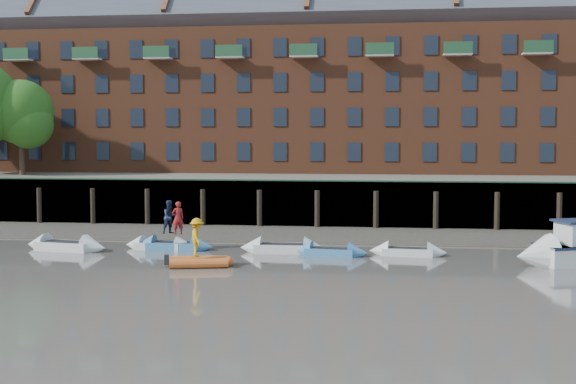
% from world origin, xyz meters
% --- Properties ---
extents(ground, '(220.00, 220.00, 0.00)m').
position_xyz_m(ground, '(0.00, 0.00, 0.00)').
color(ground, '#605B53').
rests_on(ground, ground).
extents(foreshore, '(110.00, 8.00, 0.50)m').
position_xyz_m(foreshore, '(0.00, 18.00, 0.00)').
color(foreshore, '#3D382F').
rests_on(foreshore, ground).
extents(mud_band, '(110.00, 1.60, 0.10)m').
position_xyz_m(mud_band, '(0.00, 14.60, 0.00)').
color(mud_band, '#4C4336').
rests_on(mud_band, ground).
extents(river_wall, '(110.00, 1.23, 3.30)m').
position_xyz_m(river_wall, '(-0.00, 22.38, 1.59)').
color(river_wall, '#2D2A26').
rests_on(river_wall, ground).
extents(bank_terrace, '(110.00, 28.00, 3.20)m').
position_xyz_m(bank_terrace, '(0.00, 36.00, 1.60)').
color(bank_terrace, '#5E594D').
rests_on(bank_terrace, ground).
extents(apartment_terrace, '(80.60, 15.56, 20.98)m').
position_xyz_m(apartment_terrace, '(-0.00, 36.99, 12.82)').
color(apartment_terrace, brown).
rests_on(apartment_terrace, bank_terrace).
extents(rowboat_1, '(5.14, 2.34, 1.44)m').
position_xyz_m(rowboat_1, '(-10.87, 9.58, 0.25)').
color(rowboat_1, silver).
rests_on(rowboat_1, ground).
extents(rowboat_2, '(4.26, 1.71, 1.20)m').
position_xyz_m(rowboat_2, '(-5.79, 10.63, 0.21)').
color(rowboat_2, silver).
rests_on(rowboat_2, ground).
extents(rowboat_3, '(4.50, 1.41, 1.30)m').
position_xyz_m(rowboat_3, '(-4.98, 10.55, 0.23)').
color(rowboat_3, teal).
rests_on(rowboat_3, ground).
extents(rowboat_4, '(4.73, 1.38, 1.37)m').
position_xyz_m(rowboat_4, '(1.20, 10.39, 0.24)').
color(rowboat_4, silver).
rests_on(rowboat_4, ground).
extents(rowboat_5, '(4.15, 1.68, 1.17)m').
position_xyz_m(rowboat_5, '(3.86, 9.62, 0.21)').
color(rowboat_5, teal).
rests_on(rowboat_5, ground).
extents(rowboat_6, '(4.19, 1.53, 1.19)m').
position_xyz_m(rowboat_6, '(7.95, 10.18, 0.21)').
color(rowboat_6, silver).
rests_on(rowboat_6, ground).
extents(rib_tender, '(3.18, 2.07, 0.54)m').
position_xyz_m(rib_tender, '(-2.10, 5.32, 0.23)').
color(rib_tender, '#CE5F23').
rests_on(rib_tender, ground).
extents(motor_launch, '(7.16, 4.55, 2.81)m').
position_xyz_m(motor_launch, '(15.91, 8.34, 0.72)').
color(motor_launch, silver).
rests_on(motor_launch, ground).
extents(person_rower_a, '(0.80, 0.72, 1.84)m').
position_xyz_m(person_rower_a, '(-4.73, 10.62, 1.79)').
color(person_rower_a, maroon).
rests_on(person_rower_a, rowboat_3).
extents(person_rower_b, '(1.15, 1.15, 1.88)m').
position_xyz_m(person_rower_b, '(-5.25, 10.84, 1.81)').
color(person_rower_b, '#19233F').
rests_on(person_rower_b, rowboat_3).
extents(person_rib_crew, '(1.09, 1.38, 1.88)m').
position_xyz_m(person_rib_crew, '(-2.33, 5.32, 1.44)').
color(person_rib_crew, orange).
rests_on(person_rib_crew, rib_tender).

